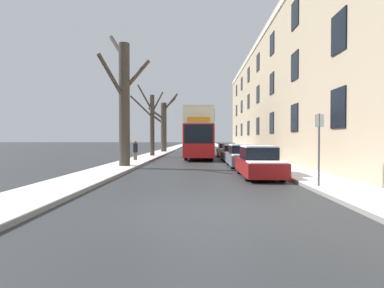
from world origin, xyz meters
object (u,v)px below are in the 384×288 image
object	(u,v)px
parked_car_2	(233,153)
parked_car_3	(227,150)
parked_car_0	(259,163)
street_sign_post	(319,147)
parked_car_1	(242,156)
double_decker_bus	(199,132)
bare_tree_left_1	(151,123)
oncoming_van	(189,142)
pedestrian_left_sidewalk	(135,150)
bare_tree_left_2	(164,125)
bare_tree_left_0	(124,101)

from	to	relation	value
parked_car_2	parked_car_3	size ratio (longest dim) A/B	0.90
parked_car_0	parked_car_2	bearing A→B (deg)	90.00
parked_car_0	street_sign_post	xyz separation A→B (m)	(1.39, -3.63, 0.87)
parked_car_1	parked_car_3	bearing A→B (deg)	90.00
double_decker_bus	street_sign_post	distance (m)	18.56
bare_tree_left_1	oncoming_van	bearing A→B (deg)	81.11
oncoming_van	pedestrian_left_sidewalk	size ratio (longest dim) A/B	3.29
oncoming_van	parked_car_3	bearing A→B (deg)	-76.45
bare_tree_left_2	parked_car_1	xyz separation A→B (m)	(7.54, -19.80, -2.98)
parked_car_2	parked_car_0	bearing A→B (deg)	-90.00
bare_tree_left_1	parked_car_2	distance (m)	9.56
parked_car_0	parked_car_3	size ratio (longest dim) A/B	0.97
bare_tree_left_1	street_sign_post	xyz separation A→B (m)	(9.02, -19.25, -1.89)
parked_car_0	street_sign_post	distance (m)	3.99
oncoming_van	street_sign_post	bearing A→B (deg)	-81.39
parked_car_2	bare_tree_left_0	bearing A→B (deg)	-139.74
parked_car_3	oncoming_van	world-z (taller)	oncoming_van
bare_tree_left_0	oncoming_van	world-z (taller)	bare_tree_left_0
bare_tree_left_1	parked_car_1	xyz separation A→B (m)	(7.63, -10.19, -2.77)
bare_tree_left_1	double_decker_bus	bearing A→B (deg)	-14.31
parked_car_0	oncoming_van	bearing A→B (deg)	97.27
bare_tree_left_0	parked_car_2	distance (m)	10.44
bare_tree_left_1	parked_car_1	distance (m)	13.03
parked_car_1	parked_car_2	xyz separation A→B (m)	(0.00, 5.15, -0.04)
parked_car_2	parked_car_3	distance (m)	6.11
bare_tree_left_1	parked_car_3	bearing A→B (deg)	8.01
parked_car_0	double_decker_bus	bearing A→B (deg)	101.33
parked_car_2	pedestrian_left_sidewalk	size ratio (longest dim) A/B	2.44
parked_car_1	parked_car_3	xyz separation A→B (m)	(-0.00, 11.26, -0.01)
oncoming_van	street_sign_post	xyz separation A→B (m)	(5.92, -39.10, 0.21)
double_decker_bus	oncoming_van	size ratio (longest dim) A/B	1.99
bare_tree_left_1	pedestrian_left_sidewalk	bearing A→B (deg)	-92.06
bare_tree_left_2	parked_car_3	distance (m)	11.78
bare_tree_left_0	bare_tree_left_1	bearing A→B (deg)	90.63
pedestrian_left_sidewalk	bare_tree_left_1	bearing A→B (deg)	127.60
bare_tree_left_2	pedestrian_left_sidewalk	bearing A→B (deg)	-91.14
parked_car_1	street_sign_post	world-z (taller)	street_sign_post
parked_car_3	pedestrian_left_sidewalk	world-z (taller)	pedestrian_left_sidewalk
parked_car_1	double_decker_bus	bearing A→B (deg)	107.81
parked_car_1	street_sign_post	size ratio (longest dim) A/B	1.67
oncoming_van	bare_tree_left_1	bearing A→B (deg)	-98.89
double_decker_bus	bare_tree_left_2	bearing A→B (deg)	113.30
bare_tree_left_2	parked_car_3	xyz separation A→B (m)	(7.54, -8.53, -3.00)
bare_tree_left_2	parked_car_2	xyz separation A→B (m)	(7.54, -14.64, -3.02)
street_sign_post	parked_car_1	bearing A→B (deg)	98.75
bare_tree_left_2	double_decker_bus	distance (m)	11.83
bare_tree_left_1	double_decker_bus	distance (m)	4.98
parked_car_2	double_decker_bus	bearing A→B (deg)	127.01
street_sign_post	bare_tree_left_0	bearing A→B (deg)	138.57
double_decker_bus	parked_car_2	xyz separation A→B (m)	(2.88, -3.83, -1.89)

